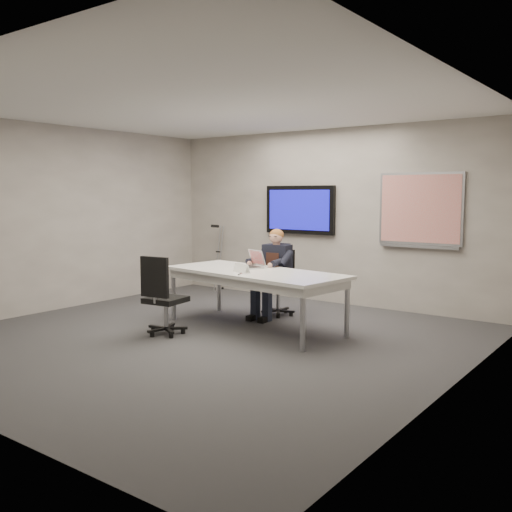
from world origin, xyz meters
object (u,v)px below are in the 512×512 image
Objects in this scene: conference_table at (255,277)px; seated_person at (271,282)px; office_chair_near at (164,310)px; laptop at (253,263)px; office_chair_far at (279,295)px.

seated_person is at bearing 114.61° from conference_table.
office_chair_near is 1.71m from seated_person.
laptop is at bearing -97.51° from seated_person.
office_chair_far is 0.75× the size of seated_person.
seated_person reaches higher than office_chair_far.
office_chair_near is at bearing -91.04° from laptop.
seated_person reaches higher than conference_table.
seated_person is 0.50m from laptop.
office_chair_far is at bearing 109.62° from laptop.
seated_person is at bearing 107.61° from laptop.
office_chair_near is 1.42m from laptop.
office_chair_far is 1.92m from office_chair_near.
office_chair_near is at bearing -118.89° from conference_table.
conference_table is 2.58× the size of office_chair_near.
seated_person reaches higher than office_chair_near.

